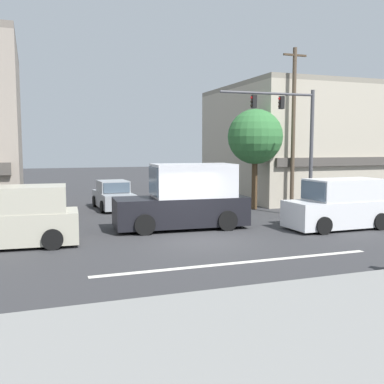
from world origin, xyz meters
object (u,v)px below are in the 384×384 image
object	(u,v)px
box_truck_crossing_rightbound	(186,199)
sedan_crossing_center	(113,196)
utility_pole_far_right	(293,127)
van_approaching_near	(13,218)
traffic_light_mast	(294,132)
van_crossing_leftbound	(341,205)
street_tree	(255,137)

from	to	relation	value
box_truck_crossing_rightbound	sedan_crossing_center	xyz separation A→B (m)	(-1.84, 7.07, -0.54)
box_truck_crossing_rightbound	utility_pole_far_right	bearing A→B (deg)	25.72
utility_pole_far_right	van_approaching_near	xyz separation A→B (m)	(-14.32, -4.90, -3.55)
traffic_light_mast	sedan_crossing_center	distance (m)	10.45
van_crossing_leftbound	street_tree	bearing A→B (deg)	96.02
utility_pole_far_right	street_tree	bearing A→B (deg)	161.53
van_crossing_leftbound	sedan_crossing_center	bearing A→B (deg)	130.88
street_tree	utility_pole_far_right	world-z (taller)	utility_pole_far_right
van_approaching_near	van_crossing_leftbound	distance (m)	13.05
street_tree	traffic_light_mast	size ratio (longest dim) A/B	0.89
utility_pole_far_right	traffic_light_mast	xyz separation A→B (m)	(-1.69, -2.75, -0.38)
van_crossing_leftbound	box_truck_crossing_rightbound	bearing A→B (deg)	160.18
utility_pole_far_right	van_crossing_leftbound	size ratio (longest dim) A/B	1.91
traffic_light_mast	box_truck_crossing_rightbound	size ratio (longest dim) A/B	1.09
traffic_light_mast	van_crossing_leftbound	size ratio (longest dim) A/B	1.34
street_tree	van_approaching_near	distance (m)	13.85
traffic_light_mast	box_truck_crossing_rightbound	xyz separation A→B (m)	(-5.83, -0.88, -2.92)
van_crossing_leftbound	traffic_light_mast	bearing A→B (deg)	97.17
van_approaching_near	van_crossing_leftbound	world-z (taller)	same
street_tree	sedan_crossing_center	distance (m)	8.54
traffic_light_mast	box_truck_crossing_rightbound	distance (m)	6.58
box_truck_crossing_rightbound	sedan_crossing_center	bearing A→B (deg)	104.60
box_truck_crossing_rightbound	traffic_light_mast	bearing A→B (deg)	8.56
utility_pole_far_right	van_approaching_near	bearing A→B (deg)	-161.11
sedan_crossing_center	street_tree	bearing A→B (deg)	-20.67
street_tree	van_crossing_leftbound	xyz separation A→B (m)	(0.69, -6.53, -2.99)
box_truck_crossing_rightbound	van_crossing_leftbound	distance (m)	6.62
box_truck_crossing_rightbound	van_approaching_near	distance (m)	6.92
street_tree	van_approaching_near	world-z (taller)	street_tree
van_approaching_near	street_tree	bearing A→B (deg)	24.29
box_truck_crossing_rightbound	van_approaching_near	xyz separation A→B (m)	(-6.80, -1.28, -0.25)
sedan_crossing_center	van_crossing_leftbound	bearing A→B (deg)	-49.12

